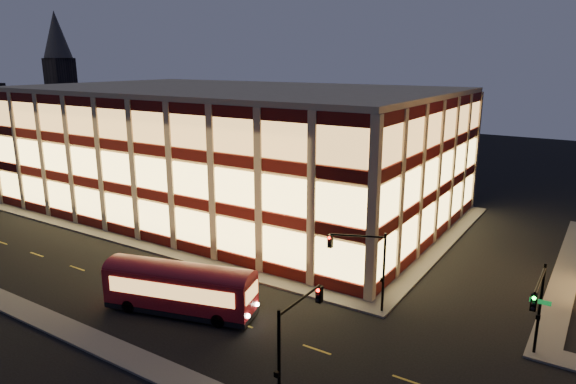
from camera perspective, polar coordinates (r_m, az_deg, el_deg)
The scene contains 12 objects.
ground at distance 50.64m, azimuth -15.52°, elevation -6.41°, with size 200.00×200.00×0.00m, color black.
sidewalk_office_south at distance 53.38m, azimuth -16.90°, elevation -5.34°, with size 54.00×2.00×0.15m, color #514F4C.
sidewalk_office_east at distance 52.75m, azimuth 16.69°, elevation -5.56°, with size 2.00×30.00×0.15m, color #514F4C.
sidewalk_tower_west at distance 51.17m, azimuth 28.65°, elevation -7.41°, with size 2.00×30.00×0.15m, color #514F4C.
sidewalk_near at distance 43.86m, azimuth -28.41°, elevation -10.93°, with size 100.00×2.00×0.15m, color #514F4C.
office_building at distance 62.58m, azimuth -6.24°, elevation 4.87°, with size 50.45×30.45×14.50m.
church_tower at distance 127.84m, azimuth -23.73°, elevation 9.42°, with size 5.00×5.00×18.00m, color #2D2621.
church_spire at distance 127.67m, azimuth -24.38°, elevation 15.67°, with size 6.00×6.00×10.00m, color #4C473F.
traffic_signal_far at distance 36.72m, azimuth 8.45°, elevation -7.23°, with size 3.79×1.87×6.00m.
traffic_signal_right at distance 33.36m, azimuth 26.05°, elevation -10.95°, with size 1.20×4.37×6.00m.
traffic_signal_near at distance 27.14m, azimuth 0.76°, elevation -15.27°, with size 0.32×4.45×6.00m.
trolley_bus at distance 37.82m, azimuth -11.94°, elevation -10.12°, with size 11.27×5.54×3.71m.
Camera 1 is at (35.94, -31.04, 17.59)m, focal length 32.00 mm.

